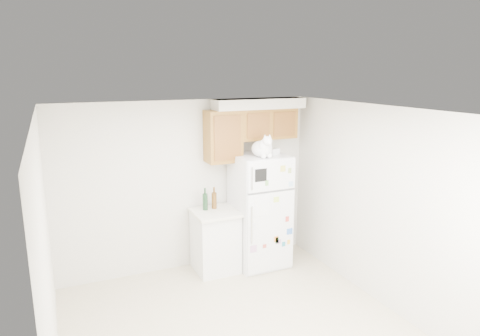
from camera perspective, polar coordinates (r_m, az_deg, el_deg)
room_shell at (r=4.67m, az=0.69°, el=-2.37°), size 3.84×4.04×2.52m
refrigerator at (r=6.45m, az=2.65°, el=-5.69°), size 0.76×0.78×1.70m
base_counter at (r=6.38m, az=-3.31°, el=-9.60°), size 0.64×0.64×0.92m
cat at (r=6.06m, az=3.11°, el=2.67°), size 0.34×0.49×0.35m
storage_box_back at (r=6.39m, az=3.36°, el=2.48°), size 0.20×0.17×0.10m
storage_box_front at (r=6.28m, az=4.51°, el=2.22°), size 0.18×0.15×0.09m
bottle_green at (r=6.23m, az=-4.67°, el=-4.14°), size 0.08×0.08×0.33m
bottle_amber at (r=6.28m, az=-3.47°, el=-3.98°), size 0.08×0.08×0.32m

